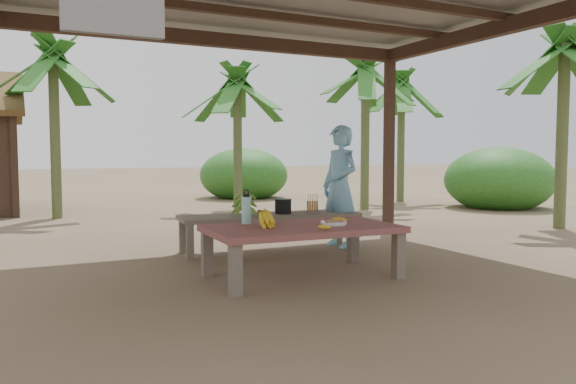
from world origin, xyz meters
name	(u,v)px	position (x,y,z in m)	size (l,w,h in m)	color
ground	(297,272)	(0.00, 0.00, 0.00)	(80.00, 80.00, 0.00)	brown
work_table	(302,232)	(-0.05, -0.22, 0.43)	(1.83, 1.06, 0.50)	brown
bench	(270,219)	(0.27, 1.24, 0.39)	(2.25, 0.81, 0.45)	brown
ripe_banana_bunch	(259,218)	(-0.46, -0.13, 0.59)	(0.29, 0.25, 0.18)	gold
plate	(334,223)	(0.24, -0.31, 0.52)	(0.25, 0.25, 0.04)	white
loose_banana_front	(324,227)	(0.00, -0.54, 0.52)	(0.04, 0.17, 0.04)	gold
loose_banana_side	(340,220)	(0.43, -0.12, 0.52)	(0.04, 0.15, 0.04)	gold
water_flask	(246,209)	(-0.48, 0.15, 0.64)	(0.09, 0.09, 0.34)	#3AB7B3
green_banana_stalk	(244,203)	(-0.05, 1.28, 0.60)	(0.26, 0.26, 0.30)	#598C2D
cooking_pot	(283,207)	(0.44, 1.24, 0.54)	(0.20, 0.20, 0.17)	black
skewer_rack	(312,203)	(0.80, 1.14, 0.57)	(0.18, 0.08, 0.24)	#A57F47
woman	(340,186)	(1.19, 1.14, 0.77)	(0.56, 0.37, 1.55)	#6DA9CE
banana_plant_ne	(366,81)	(4.14, 4.96, 2.69)	(1.80, 1.80, 3.18)	#596638
banana_plant_n	(237,93)	(1.66, 5.96, 2.42)	(1.80, 1.80, 2.90)	#596638
banana_plant_nw	(53,70)	(-1.83, 6.08, 2.69)	(1.80, 1.80, 3.18)	#596638
banana_plant_e	(565,61)	(5.22, 1.08, 2.61)	(1.80, 1.80, 3.10)	#596638
banana_plant_far	(402,94)	(6.03, 6.20, 2.63)	(1.80, 1.80, 3.12)	#596638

